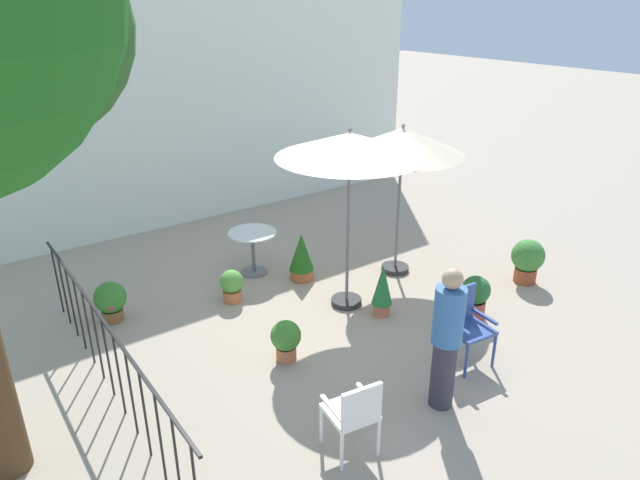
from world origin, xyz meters
name	(u,v)px	position (x,y,z in m)	size (l,w,h in m)	color
ground_plane	(340,309)	(0.00, 0.00, 0.00)	(60.00, 60.00, 0.00)	tan
villa_facade	(191,103)	(0.00, 4.62, 2.26)	(10.28, 0.30, 4.52)	white
terrace_railing	(105,343)	(-3.20, 0.00, 0.68)	(0.03, 4.87, 1.01)	black
patio_umbrella_0	(350,148)	(0.17, 0.08, 2.30)	(1.96, 1.96, 2.56)	#2D2D2D
patio_umbrella_1	(402,143)	(1.49, 0.47, 2.10)	(1.87, 1.87, 2.39)	#2D2D2D
cafe_table_0	(253,244)	(-0.41, 1.74, 0.50)	(0.76, 0.76, 0.71)	silver
patio_chair_0	(465,321)	(0.46, -1.82, 0.54)	(0.52, 0.51, 0.94)	#354D93
patio_chair_1	(354,412)	(-1.60, -2.26, 0.51)	(0.50, 0.51, 0.86)	white
potted_plant_0	(232,285)	(-1.12, 1.13, 0.26)	(0.34, 0.34, 0.48)	#D06F3F
potted_plant_1	(111,300)	(-2.70, 1.61, 0.31)	(0.44, 0.43, 0.57)	brown
potted_plant_2	(475,295)	(1.37, -1.24, 0.34)	(0.40, 0.40, 0.62)	#B04D3A
potted_plant_3	(528,259)	(2.85, -1.01, 0.39)	(0.50, 0.50, 0.70)	#A14A2A
potted_plant_4	(286,339)	(-1.28, -0.56, 0.30)	(0.37, 0.37, 0.53)	#BF6747
potted_plant_5	(382,289)	(0.38, -0.44, 0.41)	(0.29, 0.29, 0.77)	#C26E46
potted_plant_6	(301,256)	(0.09, 1.12, 0.39)	(0.39, 0.39, 0.77)	#B95A34
standing_person	(447,338)	(-0.37, -2.24, 0.84)	(0.43, 0.43, 1.64)	#33333D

